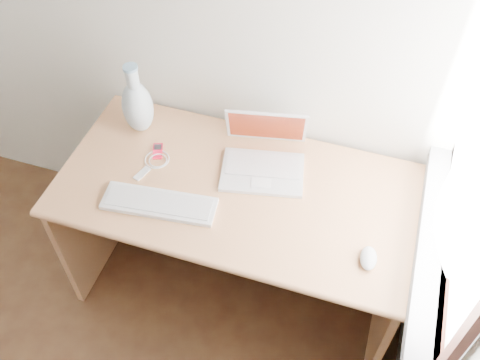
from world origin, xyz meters
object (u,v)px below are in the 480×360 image
(external_keyboard, at_px, (159,203))
(vase, at_px, (137,105))
(desk, at_px, (242,204))
(laptop, at_px, (266,157))

(external_keyboard, xyz_separation_m, vase, (-0.24, 0.36, 0.12))
(desk, relative_size, vase, 4.23)
(laptop, distance_m, vase, 0.57)
(vase, bearing_deg, external_keyboard, -56.28)
(laptop, relative_size, external_keyboard, 0.82)
(desk, relative_size, external_keyboard, 3.13)
(desk, relative_size, laptop, 3.84)
(laptop, height_order, vase, vase)
(desk, height_order, laptop, laptop)
(desk, distance_m, external_keyboard, 0.42)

